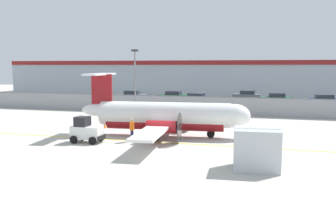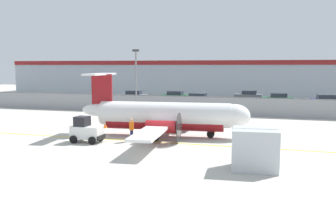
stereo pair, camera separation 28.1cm
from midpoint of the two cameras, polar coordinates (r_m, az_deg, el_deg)
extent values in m
plane|color=#BCB7AD|center=(25.18, -1.64, -5.61)|extent=(140.00, 140.00, 0.00)
cube|color=yellow|center=(27.05, -0.40, -4.70)|extent=(84.00, 0.20, 0.01)
cube|color=gray|center=(42.35, 5.50, 0.90)|extent=(98.00, 0.04, 2.00)
cylinder|color=slate|center=(42.25, 5.52, 2.32)|extent=(98.00, 0.10, 0.10)
cube|color=#38383A|center=(53.75, 7.61, 1.17)|extent=(98.00, 17.00, 0.12)
cube|color=#A8B2BC|center=(71.88, 9.67, 5.15)|extent=(91.00, 8.00, 6.50)
cube|color=maroon|center=(67.87, 9.38, 7.46)|extent=(91.00, 0.20, 0.80)
cylinder|color=white|center=(29.31, -0.79, -0.33)|extent=(10.42, 2.73, 1.90)
ellipsoid|color=white|center=(28.73, 9.85, -0.58)|extent=(2.51, 1.99, 1.80)
ellipsoid|color=white|center=(30.82, -10.70, 0.29)|extent=(2.98, 1.28, 1.05)
cylinder|color=maroon|center=(29.38, -0.79, -1.34)|extent=(9.33, 2.23, 1.48)
cube|color=white|center=(29.37, -0.60, -1.44)|extent=(2.89, 16.08, 0.18)
cylinder|color=maroon|center=(31.86, 0.67, -0.77)|extent=(2.27, 1.08, 0.90)
cone|color=black|center=(31.68, 2.72, -0.82)|extent=(0.48, 0.48, 0.44)
cylinder|color=#262626|center=(31.66, 2.99, -0.83)|extent=(0.21, 2.10, 2.10)
cylinder|color=maroon|center=(26.81, -1.28, -2.25)|extent=(2.27, 1.08, 0.90)
cone|color=black|center=(26.60, 1.15, -2.33)|extent=(0.48, 0.48, 0.44)
cylinder|color=#262626|center=(26.58, 1.47, -2.34)|extent=(0.21, 2.10, 2.10)
cube|color=maroon|center=(30.60, -10.30, 2.79)|extent=(1.71, 0.32, 3.10)
cube|color=white|center=(30.57, -10.60, 5.69)|extent=(1.49, 4.87, 0.14)
cylinder|color=#59595B|center=(28.95, 6.27, -2.39)|extent=(0.15, 0.15, 0.97)
cylinder|color=black|center=(29.03, 6.26, -3.34)|extent=(0.62, 0.27, 0.60)
cylinder|color=#59595B|center=(31.64, -0.52, -1.47)|extent=(0.15, 0.15, 0.90)
cylinder|color=black|center=(31.71, -0.52, -2.27)|extent=(0.78, 0.28, 0.76)
cylinder|color=#59595B|center=(27.38, -2.33, -2.81)|extent=(0.15, 0.15, 0.90)
cylinder|color=black|center=(27.46, -2.33, -3.73)|extent=(0.78, 0.28, 0.76)
cube|color=silver|center=(27.70, -12.52, -3.07)|extent=(2.22, 1.14, 0.90)
cube|color=black|center=(27.74, -13.20, -1.40)|extent=(0.92, 1.02, 0.70)
cube|color=black|center=(27.21, -10.39, -3.83)|extent=(0.18, 1.10, 0.30)
cylinder|color=black|center=(27.95, -10.55, -3.87)|extent=(0.56, 0.19, 0.56)
cylinder|color=black|center=(26.91, -11.72, -4.32)|extent=(0.56, 0.19, 0.56)
cylinder|color=black|center=(28.65, -13.23, -3.66)|extent=(0.56, 0.19, 0.56)
cylinder|color=black|center=(27.64, -14.47, -4.09)|extent=(0.56, 0.19, 0.56)
cylinder|color=#191E4C|center=(27.63, -5.74, -3.60)|extent=(0.17, 0.17, 0.85)
cylinder|color=#191E4C|center=(27.44, -5.85, -3.67)|extent=(0.17, 0.17, 0.85)
cylinder|color=orange|center=(27.41, -5.82, -2.15)|extent=(0.37, 0.37, 0.60)
cylinder|color=orange|center=(27.62, -5.69, -2.01)|extent=(0.11, 0.11, 0.55)
cylinder|color=orange|center=(27.20, -5.94, -2.16)|extent=(0.11, 0.11, 0.55)
sphere|color=tan|center=(27.35, -5.83, -1.24)|extent=(0.22, 0.22, 0.22)
cube|color=#B7BCC1|center=(20.55, 12.99, -5.54)|extent=(2.54, 2.17, 2.20)
cube|color=#333338|center=(20.55, 12.99, -5.54)|extent=(2.44, 0.26, 2.20)
cube|color=orange|center=(32.20, -10.71, -2.90)|extent=(0.36, 0.36, 0.04)
cone|color=orange|center=(32.14, -10.72, -2.34)|extent=(0.28, 0.28, 0.60)
cylinder|color=white|center=(32.13, -10.72, -2.20)|extent=(0.17, 0.17, 0.08)
cube|color=orange|center=(33.89, -9.86, -2.38)|extent=(0.36, 0.36, 0.04)
cone|color=orange|center=(33.84, -9.88, -1.85)|extent=(0.28, 0.28, 0.60)
cylinder|color=white|center=(33.82, -9.88, -1.72)|extent=(0.17, 0.17, 0.08)
cube|color=orange|center=(31.59, 6.68, -3.01)|extent=(0.36, 0.36, 0.04)
cone|color=orange|center=(31.53, 6.69, -2.44)|extent=(0.28, 0.28, 0.60)
cylinder|color=white|center=(31.52, 6.69, -2.30)|extent=(0.17, 0.17, 0.08)
cube|color=slate|center=(58.22, -5.51, 2.32)|extent=(4.30, 1.97, 0.80)
cube|color=#262D38|center=(58.21, -5.66, 2.99)|extent=(2.30, 1.70, 0.56)
cylinder|color=black|center=(58.71, -3.94, 2.06)|extent=(0.61, 0.24, 0.60)
cylinder|color=black|center=(56.99, -4.43, 1.91)|extent=(0.61, 0.24, 0.60)
cylinder|color=black|center=(59.53, -6.54, 2.10)|extent=(0.61, 0.24, 0.60)
cylinder|color=black|center=(57.83, -7.10, 1.95)|extent=(0.61, 0.24, 0.60)
cube|color=#19662D|center=(56.95, 0.56, 2.25)|extent=(4.28, 1.90, 0.80)
cube|color=#262D38|center=(56.85, 0.71, 2.93)|extent=(2.27, 1.66, 0.56)
cylinder|color=black|center=(56.56, -1.07, 1.89)|extent=(0.61, 0.23, 0.60)
cylinder|color=black|center=(58.26, -0.48, 2.04)|extent=(0.61, 0.23, 0.60)
cylinder|color=black|center=(55.71, 1.66, 1.81)|extent=(0.61, 0.23, 0.60)
cylinder|color=black|center=(57.43, 2.17, 1.96)|extent=(0.61, 0.23, 0.60)
cube|color=navy|center=(52.70, 4.33, 1.84)|extent=(4.37, 2.18, 0.80)
cube|color=#262D38|center=(52.69, 4.18, 2.58)|extent=(2.37, 1.81, 0.56)
cylinder|color=black|center=(53.18, 6.06, 1.52)|extent=(0.62, 0.27, 0.60)
cylinder|color=black|center=(51.46, 5.50, 1.34)|extent=(0.62, 0.27, 0.60)
cylinder|color=black|center=(54.02, 3.21, 1.63)|extent=(0.62, 0.27, 0.60)
cylinder|color=black|center=(52.33, 2.56, 1.46)|extent=(0.62, 0.27, 0.60)
cube|color=slate|center=(59.51, 11.74, 2.31)|extent=(4.25, 1.82, 0.80)
cube|color=#262D38|center=(59.45, 11.90, 2.96)|extent=(2.25, 1.62, 0.56)
cylinder|color=black|center=(58.79, 10.29, 1.97)|extent=(0.61, 0.22, 0.60)
cylinder|color=black|center=(60.58, 10.50, 2.11)|extent=(0.61, 0.22, 0.60)
cylinder|color=black|center=(58.53, 13.02, 1.88)|extent=(0.61, 0.22, 0.60)
cylinder|color=black|center=(60.32, 13.14, 2.03)|extent=(0.61, 0.22, 0.60)
cube|color=#19662D|center=(54.88, 15.95, 1.79)|extent=(4.27, 1.89, 0.80)
cube|color=#262D38|center=(54.83, 16.13, 2.50)|extent=(2.27, 1.66, 0.56)
cylinder|color=black|center=(53.95, 14.51, 1.41)|extent=(0.61, 0.23, 0.60)
cylinder|color=black|center=(55.74, 14.45, 1.59)|extent=(0.61, 0.23, 0.60)
cylinder|color=black|center=(54.11, 17.47, 1.33)|extent=(0.61, 0.23, 0.60)
cylinder|color=black|center=(55.90, 17.32, 1.51)|extent=(0.61, 0.23, 0.60)
cube|color=navy|center=(54.21, 22.71, 1.46)|extent=(4.35, 2.12, 0.80)
cube|color=#262D38|center=(54.13, 22.59, 2.18)|extent=(2.35, 1.78, 0.56)
cylinder|color=black|center=(55.45, 23.89, 1.18)|extent=(0.62, 0.26, 0.60)
cylinder|color=black|center=(54.82, 21.06, 1.25)|extent=(0.62, 0.26, 0.60)
cylinder|color=black|center=(53.06, 21.44, 1.06)|extent=(0.62, 0.26, 0.60)
cylinder|color=slate|center=(40.74, -5.22, 4.19)|extent=(0.16, 0.16, 7.00)
cube|color=#333333|center=(40.73, -5.28, 9.33)|extent=(0.70, 0.30, 0.24)
camera|label=1|loc=(0.14, -90.27, -0.03)|focal=40.00mm
camera|label=2|loc=(0.14, 89.73, 0.03)|focal=40.00mm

